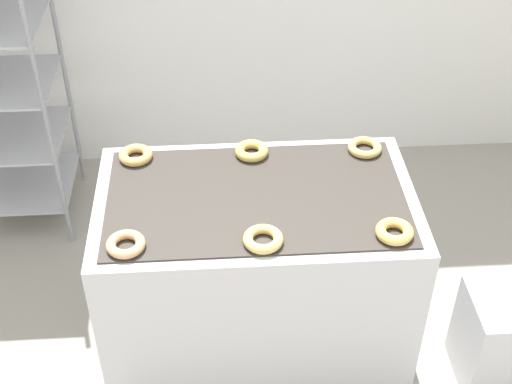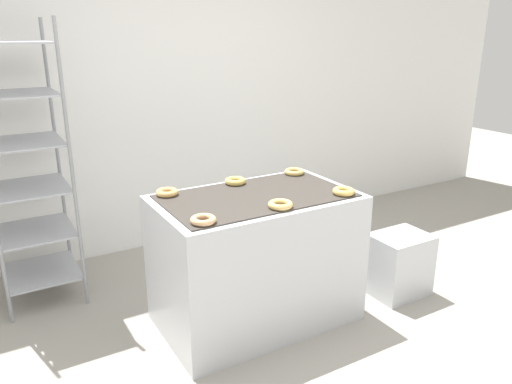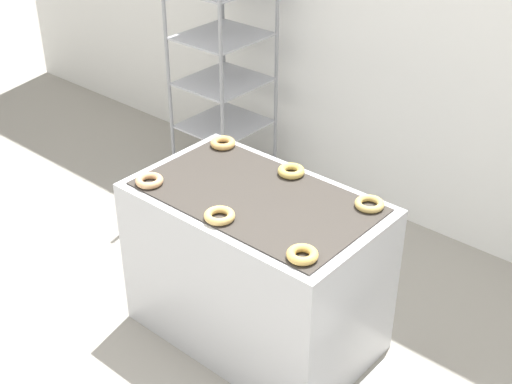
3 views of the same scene
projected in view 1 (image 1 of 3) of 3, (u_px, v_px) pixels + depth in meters
The scene contains 8 objects.
fryer_machine at pixel (256, 276), 2.96m from camera, with size 1.22×0.74×0.85m.
glaze_bin at pixel (510, 338), 2.96m from camera, with size 0.40×0.32×0.45m.
donut_near_left at pixel (126, 244), 2.46m from camera, with size 0.14×0.14×0.04m, color tan.
donut_near_center at pixel (263, 239), 2.48m from camera, with size 0.14×0.14×0.04m, color #E7BD69.
donut_near_right at pixel (394, 232), 2.51m from camera, with size 0.14×0.14×0.04m, color #E8BB5D.
donut_far_left at pixel (136, 155), 2.87m from camera, with size 0.14×0.14×0.04m, color #E4AE62.
donut_far_center at pixel (251, 151), 2.89m from camera, with size 0.14×0.14×0.04m, color #DCBB5C.
donut_far_right at pixel (365, 148), 2.91m from camera, with size 0.14×0.14×0.03m, color #D8B665.
Camera 1 is at (-0.14, -1.47, 2.55)m, focal length 50.00 mm.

